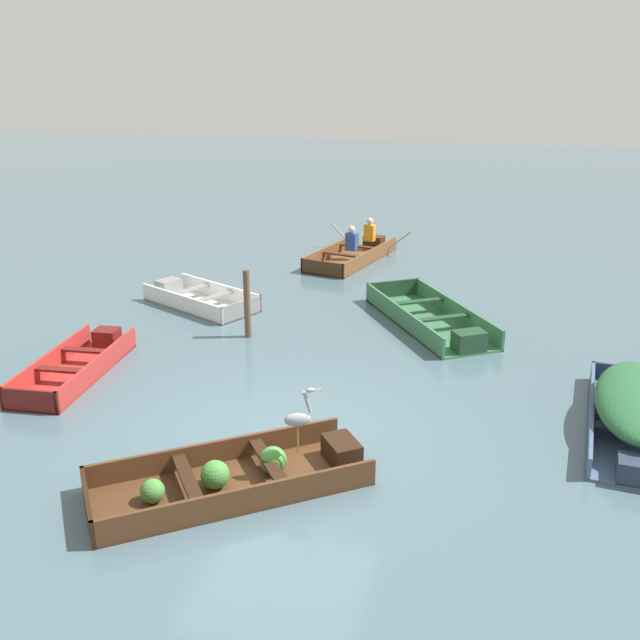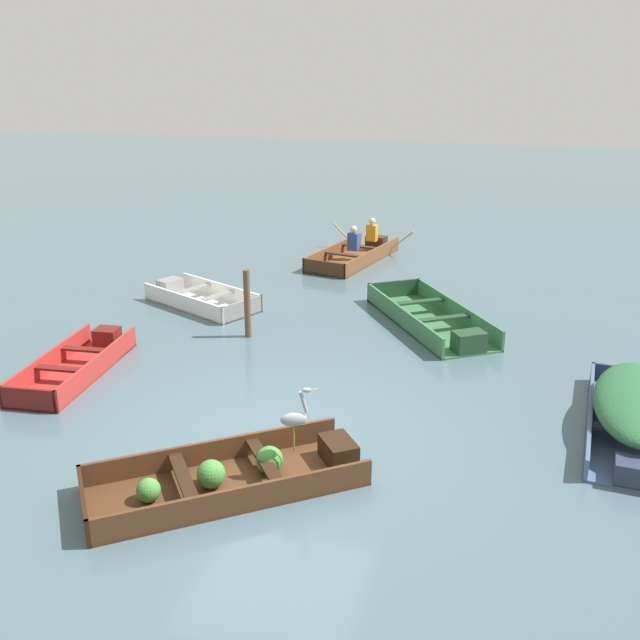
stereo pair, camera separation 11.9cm
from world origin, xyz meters
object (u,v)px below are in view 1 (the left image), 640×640
at_px(skiff_slate_blue_far_moored, 639,406).
at_px(mooring_post, 247,304).
at_px(rowboat_wooden_brown_with_crew, 355,252).
at_px(skiff_white_outer_moored, 197,299).
at_px(skiff_red_mid_moored, 79,365).
at_px(dinghy_dark_varnish_foreground, 238,476).
at_px(heron_on_dinghy, 299,417).
at_px(skiff_green_near_moored, 432,320).

xyz_separation_m(skiff_slate_blue_far_moored, mooring_post, (-6.51, 1.97, 0.26)).
distance_m(skiff_slate_blue_far_moored, rowboat_wooden_brown_with_crew, 9.96).
xyz_separation_m(skiff_slate_blue_far_moored, skiff_white_outer_moored, (-8.23, 3.46, -0.26)).
bearing_deg(skiff_slate_blue_far_moored, skiff_red_mid_moored, -177.93).
bearing_deg(rowboat_wooden_brown_with_crew, mooring_post, -96.03).
height_order(dinghy_dark_varnish_foreground, skiff_red_mid_moored, dinghy_dark_varnish_foreground).
bearing_deg(mooring_post, skiff_red_mid_moored, -132.87).
distance_m(skiff_slate_blue_far_moored, skiff_white_outer_moored, 8.93).
bearing_deg(skiff_red_mid_moored, rowboat_wooden_brown_with_crew, 71.74).
height_order(skiff_red_mid_moored, skiff_slate_blue_far_moored, skiff_slate_blue_far_moored).
relative_size(skiff_slate_blue_far_moored, mooring_post, 2.56).
xyz_separation_m(skiff_slate_blue_far_moored, heron_on_dinghy, (-4.14, -2.43, 0.46)).
bearing_deg(dinghy_dark_varnish_foreground, skiff_green_near_moored, 75.95).
height_order(dinghy_dark_varnish_foreground, skiff_green_near_moored, skiff_green_near_moored).
distance_m(skiff_red_mid_moored, skiff_white_outer_moored, 3.79).
bearing_deg(skiff_slate_blue_far_moored, mooring_post, 163.16).
distance_m(skiff_red_mid_moored, mooring_post, 3.15).
distance_m(skiff_green_near_moored, skiff_red_mid_moored, 6.56).
xyz_separation_m(skiff_red_mid_moored, heron_on_dinghy, (4.48, -2.12, 0.72)).
height_order(skiff_slate_blue_far_moored, rowboat_wooden_brown_with_crew, rowboat_wooden_brown_with_crew).
bearing_deg(mooring_post, heron_on_dinghy, -61.72).
height_order(skiff_white_outer_moored, heron_on_dinghy, heron_on_dinghy).
bearing_deg(rowboat_wooden_brown_with_crew, skiff_red_mid_moored, -108.26).
height_order(skiff_slate_blue_far_moored, heron_on_dinghy, heron_on_dinghy).
bearing_deg(skiff_green_near_moored, heron_on_dinghy, -98.58).
xyz_separation_m(skiff_green_near_moored, skiff_slate_blue_far_moored, (3.25, -3.45, 0.26)).
bearing_deg(skiff_slate_blue_far_moored, skiff_green_near_moored, 133.32).
relative_size(rowboat_wooden_brown_with_crew, mooring_post, 2.65).
bearing_deg(rowboat_wooden_brown_with_crew, dinghy_dark_varnish_foreground, -84.43).
relative_size(dinghy_dark_varnish_foreground, skiff_slate_blue_far_moored, 1.01).
bearing_deg(skiff_green_near_moored, dinghy_dark_varnish_foreground, -104.05).
bearing_deg(skiff_green_near_moored, rowboat_wooden_brown_with_crew, 119.59).
xyz_separation_m(skiff_white_outer_moored, heron_on_dinghy, (4.09, -5.89, 0.72)).
relative_size(dinghy_dark_varnish_foreground, rowboat_wooden_brown_with_crew, 0.98).
height_order(dinghy_dark_varnish_foreground, mooring_post, mooring_post).
distance_m(rowboat_wooden_brown_with_crew, heron_on_dinghy, 10.64).
bearing_deg(skiff_red_mid_moored, dinghy_dark_varnish_foreground, -32.84).
distance_m(skiff_white_outer_moored, rowboat_wooden_brown_with_crew, 5.16).
relative_size(skiff_slate_blue_far_moored, rowboat_wooden_brown_with_crew, 0.97).
relative_size(skiff_green_near_moored, mooring_post, 2.76).
relative_size(skiff_white_outer_moored, mooring_post, 2.13).
relative_size(dinghy_dark_varnish_foreground, mooring_post, 2.59).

